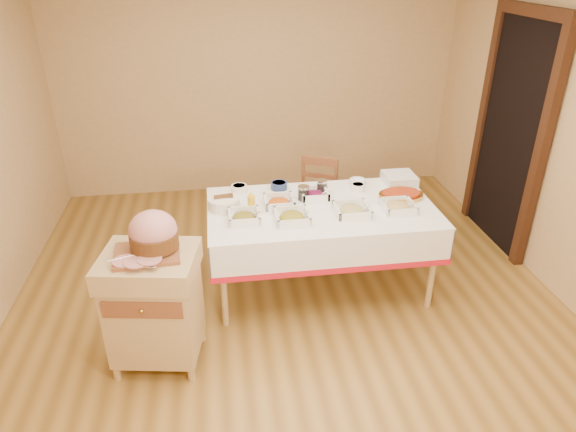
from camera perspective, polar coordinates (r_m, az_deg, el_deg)
The scene contains 23 objects.
room_shell at distance 3.59m, azimuth 0.25°, elevation 6.38°, with size 5.00×5.00×5.00m.
doorway at distance 5.22m, azimuth 23.61°, elevation 8.64°, with size 0.09×1.10×2.20m.
dining_table at distance 4.20m, azimuth 3.67°, elevation -0.94°, with size 1.82×1.02×0.76m.
butcher_cart at distance 3.60m, azimuth -14.65°, elevation -9.29°, with size 0.68×0.60×0.86m.
dining_chair at distance 4.95m, azimuth 3.11°, elevation 1.54°, with size 0.50×0.49×0.85m.
ham_on_board at distance 3.36m, azimuth -14.83°, elevation -2.10°, with size 0.43×0.41×0.29m.
serving_dish_a at distance 3.90m, azimuth -4.90°, elevation -0.10°, with size 0.24×0.24×0.10m.
serving_dish_b at distance 3.89m, azimuth 0.46°, elevation -0.10°, with size 0.26×0.26×0.10m.
serving_dish_c at distance 4.02m, azimuth 7.14°, elevation 0.62°, with size 0.26×0.26×0.11m.
serving_dish_d at distance 4.15m, azimuth 12.14°, elevation 1.05°, with size 0.25×0.25×0.09m.
serving_dish_e at distance 4.11m, azimuth -0.98°, elevation 1.52°, with size 0.25×0.24×0.11m.
serving_dish_f at distance 4.26m, azimuth 2.92°, elevation 2.40°, with size 0.23×0.22×0.11m.
small_bowl_left at distance 4.39m, azimuth -5.46°, elevation 3.10°, with size 0.13×0.13×0.06m.
small_bowl_mid at distance 4.43m, azimuth -1.01°, elevation 3.45°, with size 0.14×0.14×0.06m.
small_bowl_right at distance 4.44m, azimuth 7.77°, elevation 3.24°, with size 0.12×0.12×0.06m.
bowl_white_imported at distance 4.40m, azimuth 3.25°, elevation 3.09°, with size 0.17×0.17×0.04m, color white.
bowl_small_imported at distance 4.56m, azimuth 7.74°, elevation 3.76°, with size 0.15×0.15×0.05m, color white.
preserve_jar_left at distance 4.22m, azimuth 1.72°, elevation 2.50°, with size 0.10×0.10×0.12m.
preserve_jar_right at distance 4.35m, azimuth 3.79°, elevation 3.22°, with size 0.09×0.09×0.12m.
mustard_bottle at distance 4.00m, azimuth -4.09°, elevation 1.43°, with size 0.06×0.06×0.18m.
bread_basket at distance 4.10m, azimuth -7.14°, elevation 1.44°, with size 0.25×0.25×0.11m.
plate_stack at distance 4.65m, azimuth 12.25°, elevation 4.11°, with size 0.27×0.27×0.08m.
brass_platter at distance 4.37m, azimuth 12.44°, elevation 2.31°, with size 0.38×0.27×0.05m.
Camera 1 is at (-0.50, -3.32, 2.58)m, focal length 32.00 mm.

